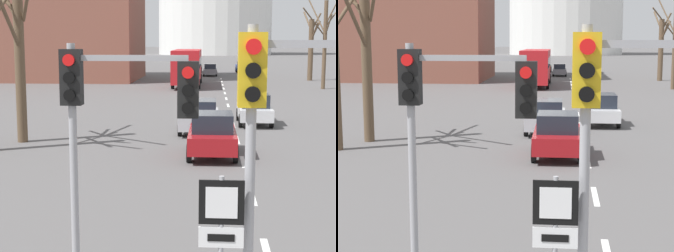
% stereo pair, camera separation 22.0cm
% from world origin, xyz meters
% --- Properties ---
extents(lane_stripe_2, '(0.16, 2.00, 0.01)m').
position_xyz_m(lane_stripe_2, '(0.00, 12.43, 0.00)').
color(lane_stripe_2, silver).
rests_on(lane_stripe_2, ground_plane).
extents(lane_stripe_3, '(0.16, 2.00, 0.01)m').
position_xyz_m(lane_stripe_3, '(0.00, 16.93, 0.00)').
color(lane_stripe_3, silver).
rests_on(lane_stripe_3, ground_plane).
extents(lane_stripe_4, '(0.16, 2.00, 0.01)m').
position_xyz_m(lane_stripe_4, '(0.00, 21.43, 0.00)').
color(lane_stripe_4, silver).
rests_on(lane_stripe_4, ground_plane).
extents(lane_stripe_5, '(0.16, 2.00, 0.01)m').
position_xyz_m(lane_stripe_5, '(0.00, 25.93, 0.00)').
color(lane_stripe_5, silver).
rests_on(lane_stripe_5, ground_plane).
extents(lane_stripe_6, '(0.16, 2.00, 0.01)m').
position_xyz_m(lane_stripe_6, '(0.00, 30.43, 0.00)').
color(lane_stripe_6, silver).
rests_on(lane_stripe_6, ground_plane).
extents(lane_stripe_7, '(0.16, 2.00, 0.01)m').
position_xyz_m(lane_stripe_7, '(0.00, 34.93, 0.00)').
color(lane_stripe_7, silver).
rests_on(lane_stripe_7, ground_plane).
extents(lane_stripe_8, '(0.16, 2.00, 0.01)m').
position_xyz_m(lane_stripe_8, '(0.00, 39.43, 0.00)').
color(lane_stripe_8, silver).
rests_on(lane_stripe_8, ground_plane).
extents(lane_stripe_9, '(0.16, 2.00, 0.01)m').
position_xyz_m(lane_stripe_9, '(0.00, 43.93, 0.00)').
color(lane_stripe_9, silver).
rests_on(lane_stripe_9, ground_plane).
extents(lane_stripe_10, '(0.16, 2.00, 0.01)m').
position_xyz_m(lane_stripe_10, '(0.00, 48.43, 0.00)').
color(lane_stripe_10, silver).
rests_on(lane_stripe_10, ground_plane).
extents(lane_stripe_11, '(0.16, 2.00, 0.01)m').
position_xyz_m(lane_stripe_11, '(0.00, 52.93, 0.00)').
color(lane_stripe_11, silver).
rests_on(lane_stripe_11, ground_plane).
extents(lane_stripe_12, '(0.16, 2.00, 0.01)m').
position_xyz_m(lane_stripe_12, '(0.00, 57.43, 0.00)').
color(lane_stripe_12, silver).
rests_on(lane_stripe_12, ground_plane).
extents(lane_stripe_13, '(0.16, 2.00, 0.01)m').
position_xyz_m(lane_stripe_13, '(0.00, 61.93, 0.00)').
color(lane_stripe_13, silver).
rests_on(lane_stripe_13, ground_plane).
extents(traffic_signal_centre_tall, '(2.07, 0.34, 4.55)m').
position_xyz_m(traffic_signal_centre_tall, '(-0.06, 4.20, 3.44)').
color(traffic_signal_centre_tall, '#9E9EA3').
rests_on(traffic_signal_centre_tall, ground_plane).
extents(traffic_signal_near_left, '(2.37, 0.34, 4.30)m').
position_xyz_m(traffic_signal_near_left, '(-2.86, 6.39, 3.25)').
color(traffic_signal_near_left, '#9E9EA3').
rests_on(traffic_signal_near_left, ground_plane).
extents(route_sign_post, '(0.60, 0.08, 2.59)m').
position_xyz_m(route_sign_post, '(-1.05, 4.08, 1.77)').
color(route_sign_post, '#9E9EA3').
rests_on(route_sign_post, ground_plane).
extents(sedan_near_left, '(1.91, 4.26, 1.57)m').
position_xyz_m(sedan_near_left, '(-1.72, 23.59, 0.79)').
color(sedan_near_left, '#B7B7BC').
rests_on(sedan_near_left, ground_plane).
extents(sedan_near_right, '(1.85, 3.85, 1.68)m').
position_xyz_m(sedan_near_right, '(-1.12, 17.87, 0.84)').
color(sedan_near_right, maroon).
rests_on(sedan_near_right, ground_plane).
extents(sedan_mid_centre, '(1.73, 4.52, 1.51)m').
position_xyz_m(sedan_mid_centre, '(-1.27, 67.23, 0.77)').
color(sedan_mid_centre, slate).
rests_on(sedan_mid_centre, ground_plane).
extents(sedan_far_left, '(1.95, 4.37, 1.66)m').
position_xyz_m(sedan_far_left, '(-3.42, 75.80, 0.85)').
color(sedan_far_left, '#2D4C33').
rests_on(sedan_far_left, ground_plane).
extents(sedan_far_right, '(1.80, 4.12, 1.55)m').
position_xyz_m(sedan_far_right, '(3.16, 75.53, 0.80)').
color(sedan_far_right, navy).
rests_on(sedan_far_right, ground_plane).
extents(sedan_distant_centre, '(1.74, 4.02, 1.63)m').
position_xyz_m(sedan_distant_centre, '(1.10, 26.33, 0.82)').
color(sedan_distant_centre, silver).
rests_on(sedan_distant_centre, ground_plane).
extents(city_bus, '(2.66, 10.80, 3.48)m').
position_xyz_m(city_bus, '(-3.44, 50.96, 2.05)').
color(city_bus, red).
rests_on(city_bus, ground_plane).
extents(bare_tree_left_near, '(3.77, 5.72, 8.39)m').
position_xyz_m(bare_tree_left_near, '(-9.36, 20.26, 4.28)').
color(bare_tree_left_near, brown).
rests_on(bare_tree_left_near, ground_plane).
extents(bare_tree_right_near, '(4.35, 4.16, 9.57)m').
position_xyz_m(bare_tree_right_near, '(8.99, 48.71, 4.55)').
color(bare_tree_right_near, brown).
rests_on(bare_tree_right_near, ground_plane).
extents(bare_tree_right_far, '(1.59, 4.35, 7.63)m').
position_xyz_m(bare_tree_right_far, '(9.73, 59.87, 3.75)').
color(bare_tree_right_far, brown).
rests_on(bare_tree_right_far, ground_plane).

